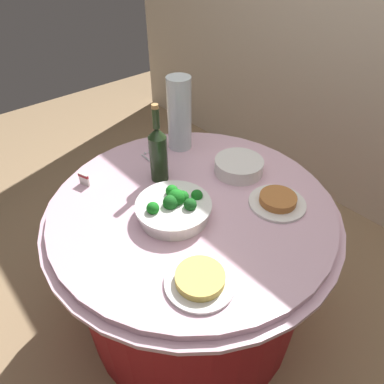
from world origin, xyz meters
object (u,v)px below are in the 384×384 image
object	(u,v)px
plate_stack	(239,166)
food_plate_peanuts	(278,201)
broccoli_bowl	(174,208)
decorative_fruit_vase	(179,118)
serving_tongs	(154,160)
label_placard_front	(84,179)
wine_bottle	(157,153)
food_plate_noodles	(200,280)

from	to	relation	value
plate_stack	food_plate_peanuts	distance (m)	0.25
broccoli_bowl	decorative_fruit_vase	xyz separation A→B (m)	(-0.37, 0.33, 0.11)
plate_stack	serving_tongs	bearing A→B (deg)	-143.84
broccoli_bowl	decorative_fruit_vase	bearing A→B (deg)	137.81
serving_tongs	food_plate_peanuts	bearing A→B (deg)	17.95
food_plate_peanuts	broccoli_bowl	bearing A→B (deg)	-121.88
broccoli_bowl	serving_tongs	size ratio (longest dim) A/B	1.67
food_plate_peanuts	label_placard_front	xyz separation A→B (m)	(-0.60, -0.50, 0.01)
plate_stack	label_placard_front	distance (m)	0.65
plate_stack	food_plate_peanuts	xyz separation A→B (m)	(0.25, -0.05, -0.01)
serving_tongs	label_placard_front	size ratio (longest dim) A/B	3.04
wine_bottle	label_placard_front	size ratio (longest dim) A/B	6.11
plate_stack	food_plate_noodles	xyz separation A→B (m)	(0.32, -0.52, -0.01)
food_plate_peanuts	serving_tongs	bearing A→B (deg)	-162.05
broccoli_bowl	serving_tongs	world-z (taller)	broccoli_bowl
food_plate_peanuts	label_placard_front	bearing A→B (deg)	-140.32
food_plate_noodles	food_plate_peanuts	world-z (taller)	food_plate_peanuts
broccoli_bowl	food_plate_peanuts	xyz separation A→B (m)	(0.21, 0.34, -0.02)
wine_bottle	food_plate_peanuts	bearing A→B (deg)	29.19
broccoli_bowl	wine_bottle	bearing A→B (deg)	156.38
serving_tongs	label_placard_front	world-z (taller)	label_placard_front
food_plate_noodles	label_placard_front	xyz separation A→B (m)	(-0.68, -0.03, 0.01)
wine_bottle	decorative_fruit_vase	distance (m)	0.28
wine_bottle	food_plate_peanuts	distance (m)	0.51
plate_stack	food_plate_noodles	size ratio (longest dim) A/B	0.95
broccoli_bowl	serving_tongs	xyz separation A→B (m)	(-0.35, 0.16, -0.04)
broccoli_bowl	wine_bottle	distance (m)	0.26
label_placard_front	food_plate_peanuts	bearing A→B (deg)	39.68
serving_tongs	food_plate_peanuts	xyz separation A→B (m)	(0.56, 0.18, 0.01)
wine_bottle	food_plate_noodles	world-z (taller)	wine_bottle
broccoli_bowl	wine_bottle	world-z (taller)	wine_bottle
broccoli_bowl	plate_stack	distance (m)	0.39
decorative_fruit_vase	serving_tongs	world-z (taller)	decorative_fruit_vase
wine_bottle	decorative_fruit_vase	bearing A→B (deg)	121.41
food_plate_peanuts	label_placard_front	world-z (taller)	label_placard_front
food_plate_peanuts	food_plate_noodles	bearing A→B (deg)	-81.20
plate_stack	serving_tongs	distance (m)	0.39
wine_bottle	serving_tongs	size ratio (longest dim) A/B	2.01
plate_stack	broccoli_bowl	bearing A→B (deg)	-84.83
plate_stack	wine_bottle	xyz separation A→B (m)	(-0.19, -0.29, 0.10)
broccoli_bowl	food_plate_noodles	distance (m)	0.31
broccoli_bowl	plate_stack	xyz separation A→B (m)	(-0.03, 0.39, -0.01)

